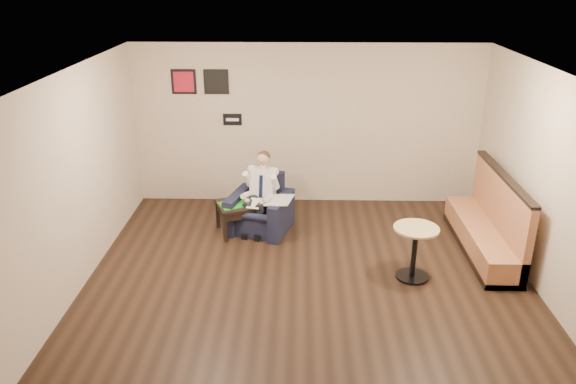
{
  "coord_description": "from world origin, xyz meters",
  "views": [
    {
      "loc": [
        -0.12,
        -6.45,
        3.97
      ],
      "look_at": [
        -0.3,
        1.2,
        0.88
      ],
      "focal_mm": 35.0,
      "sensor_mm": 36.0,
      "label": 1
    }
  ],
  "objects_px": {
    "seated_man": "(257,197)",
    "smartphone": "(238,199)",
    "armchair": "(259,204)",
    "green_folder": "(235,204)",
    "banquette": "(485,214)",
    "side_table": "(238,218)",
    "cafe_table": "(414,253)",
    "coffee_mug": "(247,196)"
  },
  "relations": [
    {
      "from": "side_table",
      "to": "coffee_mug",
      "type": "height_order",
      "value": "coffee_mug"
    },
    {
      "from": "smartphone",
      "to": "green_folder",
      "type": "bearing_deg",
      "value": -103.96
    },
    {
      "from": "armchair",
      "to": "seated_man",
      "type": "distance_m",
      "value": 0.2
    },
    {
      "from": "banquette",
      "to": "cafe_table",
      "type": "height_order",
      "value": "banquette"
    },
    {
      "from": "green_folder",
      "to": "banquette",
      "type": "distance_m",
      "value": 3.76
    },
    {
      "from": "seated_man",
      "to": "side_table",
      "type": "xyz_separation_m",
      "value": [
        -0.31,
        0.01,
        -0.36
      ]
    },
    {
      "from": "seated_man",
      "to": "smartphone",
      "type": "xyz_separation_m",
      "value": [
        -0.32,
        0.19,
        -0.11
      ]
    },
    {
      "from": "cafe_table",
      "to": "banquette",
      "type": "bearing_deg",
      "value": 35.29
    },
    {
      "from": "side_table",
      "to": "smartphone",
      "type": "relative_size",
      "value": 3.93
    },
    {
      "from": "armchair",
      "to": "banquette",
      "type": "relative_size",
      "value": 0.39
    },
    {
      "from": "smartphone",
      "to": "coffee_mug",
      "type": "bearing_deg",
      "value": -7.1
    },
    {
      "from": "seated_man",
      "to": "coffee_mug",
      "type": "bearing_deg",
      "value": 147.1
    },
    {
      "from": "banquette",
      "to": "armchair",
      "type": "bearing_deg",
      "value": 169.21
    },
    {
      "from": "armchair",
      "to": "green_folder",
      "type": "relative_size",
      "value": 1.85
    },
    {
      "from": "coffee_mug",
      "to": "banquette",
      "type": "height_order",
      "value": "banquette"
    },
    {
      "from": "smartphone",
      "to": "cafe_table",
      "type": "height_order",
      "value": "cafe_table"
    },
    {
      "from": "green_folder",
      "to": "coffee_mug",
      "type": "height_order",
      "value": "coffee_mug"
    },
    {
      "from": "side_table",
      "to": "cafe_table",
      "type": "relative_size",
      "value": 0.79
    },
    {
      "from": "seated_man",
      "to": "coffee_mug",
      "type": "height_order",
      "value": "seated_man"
    },
    {
      "from": "coffee_mug",
      "to": "green_folder",
      "type": "bearing_deg",
      "value": -126.11
    },
    {
      "from": "side_table",
      "to": "coffee_mug",
      "type": "relative_size",
      "value": 5.79
    },
    {
      "from": "armchair",
      "to": "smartphone",
      "type": "height_order",
      "value": "armchair"
    },
    {
      "from": "banquette",
      "to": "side_table",
      "type": "bearing_deg",
      "value": 171.71
    },
    {
      "from": "armchair",
      "to": "coffee_mug",
      "type": "distance_m",
      "value": 0.25
    },
    {
      "from": "armchair",
      "to": "green_folder",
      "type": "bearing_deg",
      "value": -144.07
    },
    {
      "from": "seated_man",
      "to": "smartphone",
      "type": "bearing_deg",
      "value": 165.29
    },
    {
      "from": "green_folder",
      "to": "smartphone",
      "type": "xyz_separation_m",
      "value": [
        0.01,
        0.21,
        -0.0
      ]
    },
    {
      "from": "cafe_table",
      "to": "seated_man",
      "type": "bearing_deg",
      "value": 148.63
    },
    {
      "from": "green_folder",
      "to": "smartphone",
      "type": "relative_size",
      "value": 3.21
    },
    {
      "from": "coffee_mug",
      "to": "banquette",
      "type": "relative_size",
      "value": 0.04
    },
    {
      "from": "armchair",
      "to": "banquette",
      "type": "bearing_deg",
      "value": 5.29
    },
    {
      "from": "smartphone",
      "to": "armchair",
      "type": "bearing_deg",
      "value": -23.19
    },
    {
      "from": "seated_man",
      "to": "banquette",
      "type": "xyz_separation_m",
      "value": [
        3.39,
        -0.53,
        -0.01
      ]
    },
    {
      "from": "cafe_table",
      "to": "armchair",
      "type": "bearing_deg",
      "value": 146.23
    },
    {
      "from": "side_table",
      "to": "coffee_mug",
      "type": "distance_m",
      "value": 0.38
    },
    {
      "from": "coffee_mug",
      "to": "seated_man",
      "type": "bearing_deg",
      "value": -48.99
    },
    {
      "from": "side_table",
      "to": "green_folder",
      "type": "xyz_separation_m",
      "value": [
        -0.02,
        -0.03,
        0.25
      ]
    },
    {
      "from": "side_table",
      "to": "green_folder",
      "type": "distance_m",
      "value": 0.25
    },
    {
      "from": "seated_man",
      "to": "smartphone",
      "type": "height_order",
      "value": "seated_man"
    },
    {
      "from": "green_folder",
      "to": "coffee_mug",
      "type": "relative_size",
      "value": 4.74
    },
    {
      "from": "green_folder",
      "to": "smartphone",
      "type": "height_order",
      "value": "green_folder"
    },
    {
      "from": "green_folder",
      "to": "banquette",
      "type": "xyz_separation_m",
      "value": [
        3.72,
        -0.51,
        0.09
      ]
    }
  ]
}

